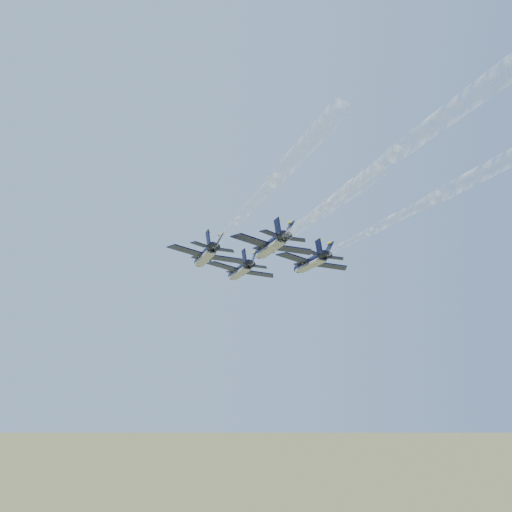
{
  "coord_description": "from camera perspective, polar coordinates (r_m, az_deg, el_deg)",
  "views": [
    {
      "loc": [
        -11.69,
        -99.11,
        75.92
      ],
      "look_at": [
        -0.32,
        4.86,
        100.22
      ],
      "focal_mm": 40.0,
      "sensor_mm": 36.0,
      "label": 1
    }
  ],
  "objects": [
    {
      "name": "jet_left",
      "position": [
        103.0,
        -5.12,
        0.02
      ],
      "size": [
        13.9,
        18.37,
        4.26
      ],
      "rotation": [
        0.0,
        0.16,
        0.16
      ],
      "color": "black"
    },
    {
      "name": "jet_right",
      "position": [
        108.83,
        5.41,
        -0.68
      ],
      "size": [
        13.9,
        18.37,
        4.26
      ],
      "rotation": [
        0.0,
        0.16,
        0.16
      ],
      "color": "black"
    },
    {
      "name": "smoke_trail_slot",
      "position": [
        60.0,
        12.82,
        10.12
      ],
      "size": [
        9.96,
        52.62,
        2.0
      ],
      "rotation": [
        0.0,
        0.16,
        0.16
      ],
      "color": "white"
    },
    {
      "name": "jet_slot",
      "position": [
        95.67,
        1.41,
        1.0
      ],
      "size": [
        13.9,
        18.37,
        4.26
      ],
      "rotation": [
        0.0,
        0.16,
        0.16
      ],
      "color": "black"
    },
    {
      "name": "smoke_trail_right",
      "position": [
        73.76,
        16.65,
        5.91
      ],
      "size": [
        9.96,
        52.62,
        2.0
      ],
      "rotation": [
        0.0,
        0.16,
        0.16
      ],
      "color": "white"
    },
    {
      "name": "smoke_trail_lead",
      "position": [
        78.24,
        5.46,
        4.31
      ],
      "size": [
        9.96,
        52.62,
        2.0
      ],
      "rotation": [
        0.0,
        0.16,
        0.16
      ],
      "color": "white"
    },
    {
      "name": "jet_lead",
      "position": [
        115.8,
        -1.65,
        -1.49
      ],
      "size": [
        13.9,
        18.37,
        4.26
      ],
      "rotation": [
        0.0,
        0.16,
        0.16
      ],
      "color": "black"
    },
    {
      "name": "smoke_trail_left",
      "position": [
        65.18,
        1.39,
        7.87
      ],
      "size": [
        9.96,
        52.62,
        2.0
      ],
      "rotation": [
        0.0,
        0.16,
        0.16
      ],
      "color": "white"
    }
  ]
}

